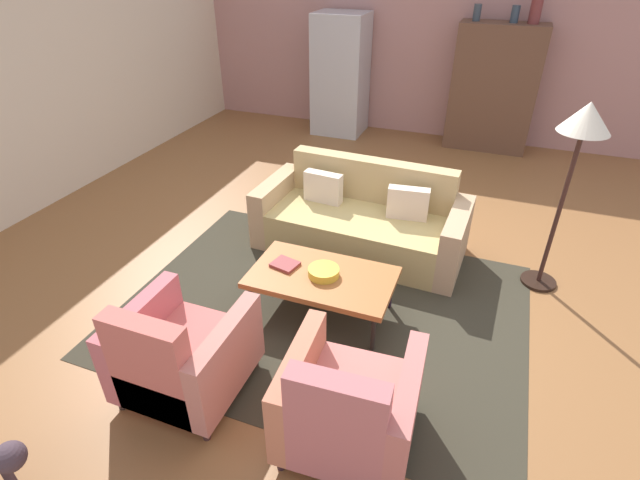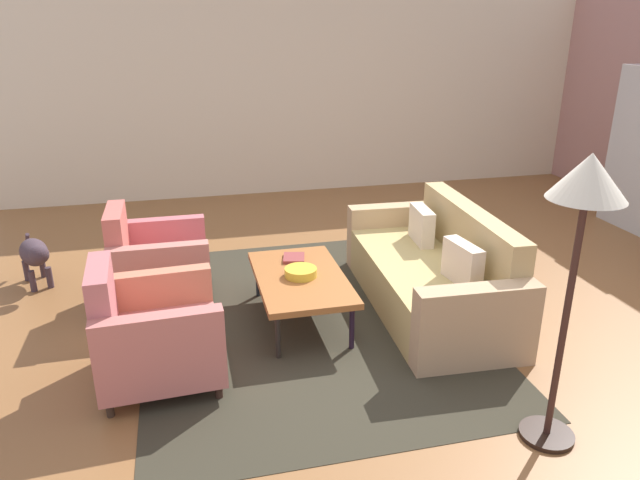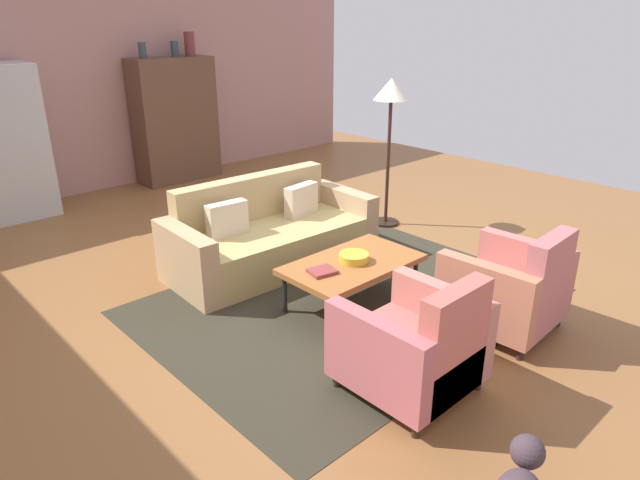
# 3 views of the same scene
# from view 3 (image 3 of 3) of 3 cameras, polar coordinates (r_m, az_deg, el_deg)

# --- Properties ---
(ground_plane) EXTENTS (10.14, 10.14, 0.00)m
(ground_plane) POSITION_cam_3_polar(r_m,az_deg,el_deg) (5.75, -0.37, -2.49)
(ground_plane) COLOR brown
(wall_back) EXTENTS (8.45, 0.12, 2.80)m
(wall_back) POSITION_cam_3_polar(r_m,az_deg,el_deg) (8.80, -19.67, 14.36)
(wall_back) COLOR tan
(wall_back) RESTS_ON ground
(area_rug) EXTENTS (3.40, 2.60, 0.01)m
(area_rug) POSITION_cam_3_polar(r_m,az_deg,el_deg) (5.05, 2.81, -6.15)
(area_rug) COLOR #322F23
(area_rug) RESTS_ON ground
(couch) EXTENTS (2.14, 0.99, 0.86)m
(couch) POSITION_cam_3_polar(r_m,az_deg,el_deg) (5.70, -5.31, 0.35)
(couch) COLOR tan
(couch) RESTS_ON ground
(coffee_table) EXTENTS (1.20, 0.70, 0.40)m
(coffee_table) POSITION_cam_3_polar(r_m,az_deg,el_deg) (4.86, 3.31, -2.58)
(coffee_table) COLOR black
(coffee_table) RESTS_ON ground
(armchair_left) EXTENTS (0.80, 0.80, 0.88)m
(armchair_left) POSITION_cam_3_polar(r_m,az_deg,el_deg) (3.80, 9.85, -10.78)
(armchair_left) COLOR #372B13
(armchair_left) RESTS_ON ground
(armchair_right) EXTENTS (0.84, 0.84, 0.88)m
(armchair_right) POSITION_cam_3_polar(r_m,az_deg,el_deg) (4.71, 18.85, -4.91)
(armchair_right) COLOR #3C1D21
(armchair_right) RESTS_ON ground
(fruit_bowl) EXTENTS (0.26, 0.26, 0.07)m
(fruit_bowl) POSITION_cam_3_polar(r_m,az_deg,el_deg) (4.84, 3.44, -1.78)
(fruit_bowl) COLOR gold
(fruit_bowl) RESTS_ON coffee_table
(book_stack) EXTENTS (0.25, 0.22, 0.03)m
(book_stack) POSITION_cam_3_polar(r_m,az_deg,el_deg) (4.62, 0.24, -3.19)
(book_stack) COLOR brown
(book_stack) RESTS_ON coffee_table
(cabinet) EXTENTS (1.20, 0.51, 1.80)m
(cabinet) POSITION_cam_3_polar(r_m,az_deg,el_deg) (8.84, -14.49, 11.66)
(cabinet) COLOR brown
(cabinet) RESTS_ON ground
(vase_tall) EXTENTS (0.11, 0.11, 0.22)m
(vase_tall) POSITION_cam_3_polar(r_m,az_deg,el_deg) (8.54, -17.58, 17.86)
(vase_tall) COLOR #353F49
(vase_tall) RESTS_ON cabinet
(vase_round) EXTENTS (0.11, 0.11, 0.22)m
(vase_round) POSITION_cam_3_polar(r_m,az_deg,el_deg) (8.77, -14.53, 18.25)
(vase_round) COLOR #2F3D4C
(vase_round) RESTS_ON cabinet
(vase_small) EXTENTS (0.15, 0.15, 0.34)m
(vase_small) POSITION_cam_3_polar(r_m,az_deg,el_deg) (8.90, -13.09, 18.81)
(vase_small) COLOR brown
(vase_small) RESTS_ON cabinet
(refrigerator) EXTENTS (0.80, 0.73, 1.85)m
(refrigerator) POSITION_cam_3_polar(r_m,az_deg,el_deg) (7.90, -29.19, 8.61)
(refrigerator) COLOR #B7BABF
(refrigerator) RESTS_ON ground
(floor_lamp) EXTENTS (0.40, 0.40, 1.72)m
(floor_lamp) POSITION_cam_3_polar(r_m,az_deg,el_deg) (6.56, 7.20, 13.60)
(floor_lamp) COLOR black
(floor_lamp) RESTS_ON ground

